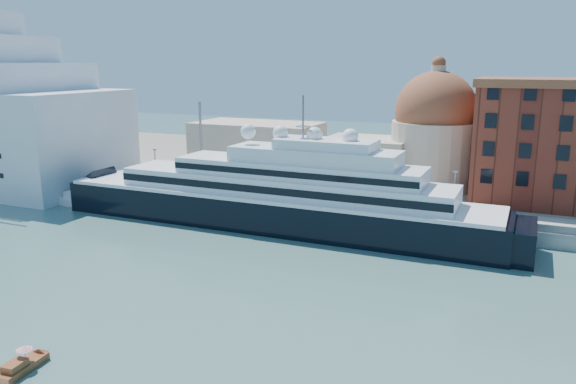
% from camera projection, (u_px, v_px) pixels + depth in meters
% --- Properties ---
extents(ground, '(400.00, 400.00, 0.00)m').
position_uv_depth(ground, '(199.00, 269.00, 78.22)').
color(ground, '#335957').
rests_on(ground, ground).
extents(quay, '(180.00, 10.00, 2.50)m').
position_uv_depth(quay, '(294.00, 205.00, 108.26)').
color(quay, gray).
rests_on(quay, ground).
extents(land, '(260.00, 72.00, 2.00)m').
position_uv_depth(land, '(356.00, 170.00, 144.88)').
color(land, slate).
rests_on(land, ground).
extents(quay_fence, '(180.00, 0.10, 1.20)m').
position_uv_depth(quay_fence, '(285.00, 201.00, 103.83)').
color(quay_fence, slate).
rests_on(quay_fence, quay).
extents(superyacht, '(89.57, 12.42, 26.77)m').
position_uv_depth(superyacht, '(258.00, 199.00, 98.60)').
color(superyacht, black).
rests_on(superyacht, ground).
extents(service_barge, '(13.27, 5.09, 2.93)m').
position_uv_depth(service_barge, '(70.00, 200.00, 114.16)').
color(service_barge, white).
rests_on(service_barge, ground).
extents(water_taxi, '(2.23, 5.31, 2.45)m').
position_uv_depth(water_taxi, '(21.00, 366.00, 51.99)').
color(water_taxi, maroon).
rests_on(water_taxi, ground).
extents(church, '(66.00, 18.00, 25.50)m').
position_uv_depth(church, '(362.00, 142.00, 124.73)').
color(church, beige).
rests_on(church, land).
extents(lamp_posts, '(120.80, 2.40, 18.00)m').
position_uv_depth(lamp_posts, '(231.00, 158.00, 109.75)').
color(lamp_posts, slate).
rests_on(lamp_posts, quay).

